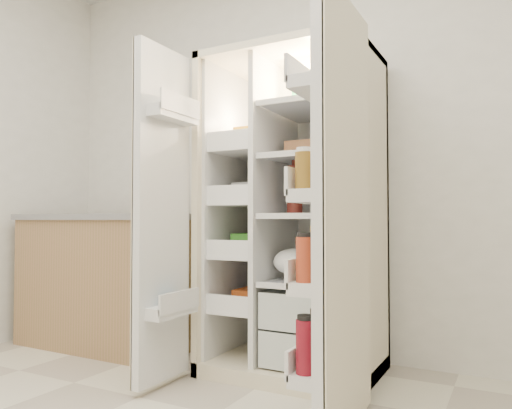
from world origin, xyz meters
The scene contains 5 objects.
wall_back centered at (0.00, 2.00, 1.35)m, with size 4.00×0.02×2.70m, color white.
refrigerator centered at (0.08, 1.65, 0.74)m, with size 0.92×0.70×1.80m.
freezer_door centered at (-0.43, 1.05, 0.89)m, with size 0.15×0.40×1.72m.
fridge_door centered at (0.55, 0.96, 0.87)m, with size 0.17×0.58×1.72m.
kitchen_counter centered at (-1.29, 1.56, 0.45)m, with size 1.24×0.66×0.90m.
Camera 1 is at (1.18, -0.94, 0.86)m, focal length 34.00 mm.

